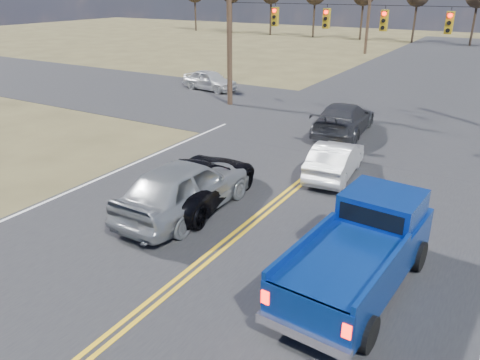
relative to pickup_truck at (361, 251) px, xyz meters
The scene contains 12 objects.
ground 5.22m from the pickup_truck, 139.12° to the right, with size 160.00×160.00×0.00m, color brown.
road_main 7.76m from the pickup_truck, 120.26° to the left, with size 14.00×120.00×0.02m, color #28282B.
road_cross 15.18m from the pickup_truck, 104.83° to the left, with size 120.00×12.00×0.02m, color #28282B.
signal_gantry 15.37m from the pickup_truck, 103.17° to the left, with size 19.60×4.83×10.00m.
utility_poles 14.80m from the pickup_truck, 105.86° to the left, with size 19.60×58.32×10.00m.
treeline 24.38m from the pickup_truck, 99.33° to the left, with size 87.00×117.80×7.40m.
pickup_truck is the anchor object (origin of this frame).
silver_suv 6.19m from the pickup_truck, 169.83° to the left, with size 2.16×5.37×1.83m, color #95989C.
black_suv 6.64m from the pickup_truck, 161.55° to the left, with size 2.43×5.27×1.46m, color black.
white_car_queue 7.33m from the pickup_truck, 114.84° to the left, with size 1.44×4.12×1.36m, color silver.
dgrey_car_queue 13.02m from the pickup_truck, 111.06° to the left, with size 2.20×5.42×1.57m, color #37383C.
cross_car_west 24.16m from the pickup_truck, 132.95° to the left, with size 4.14×1.67×1.41m, color silver.
Camera 1 is at (6.35, -6.43, 6.85)m, focal length 35.00 mm.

